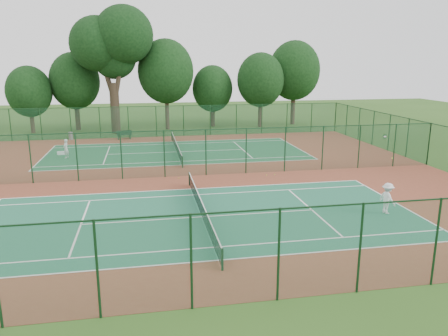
{
  "coord_description": "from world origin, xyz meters",
  "views": [
    {
      "loc": [
        -2.91,
        -31.54,
        8.37
      ],
      "look_at": [
        2.09,
        -4.45,
        1.6
      ],
      "focal_mm": 35.0,
      "sensor_mm": 36.0,
      "label": 1
    }
  ],
  "objects_px": {
    "player_near": "(387,198)",
    "big_tree": "(112,43)",
    "player_far": "(66,149)",
    "trash_bin": "(71,136)",
    "bench": "(124,135)",
    "kit_bag": "(62,153)"
  },
  "relations": [
    {
      "from": "bench",
      "to": "big_tree",
      "type": "relative_size",
      "value": 0.11
    },
    {
      "from": "player_near",
      "to": "big_tree",
      "type": "distance_m",
      "value": 37.29
    },
    {
      "from": "bench",
      "to": "kit_bag",
      "type": "distance_m",
      "value": 9.03
    },
    {
      "from": "big_tree",
      "to": "bench",
      "type": "bearing_deg",
      "value": -78.44
    },
    {
      "from": "player_near",
      "to": "kit_bag",
      "type": "distance_m",
      "value": 28.85
    },
    {
      "from": "player_far",
      "to": "big_tree",
      "type": "relative_size",
      "value": 0.12
    },
    {
      "from": "player_near",
      "to": "player_far",
      "type": "height_order",
      "value": "player_near"
    },
    {
      "from": "player_far",
      "to": "bench",
      "type": "height_order",
      "value": "player_far"
    },
    {
      "from": "player_near",
      "to": "bench",
      "type": "relative_size",
      "value": 1.05
    },
    {
      "from": "player_near",
      "to": "trash_bin",
      "type": "xyz_separation_m",
      "value": [
        -21.13,
        27.88,
        -0.46
      ]
    },
    {
      "from": "bench",
      "to": "player_near",
      "type": "bearing_deg",
      "value": -71.49
    },
    {
      "from": "player_near",
      "to": "bench",
      "type": "bearing_deg",
      "value": 17.53
    },
    {
      "from": "bench",
      "to": "big_tree",
      "type": "height_order",
      "value": "big_tree"
    },
    {
      "from": "bench",
      "to": "kit_bag",
      "type": "bearing_deg",
      "value": -137.66
    },
    {
      "from": "kit_bag",
      "to": "big_tree",
      "type": "height_order",
      "value": "big_tree"
    },
    {
      "from": "trash_bin",
      "to": "bench",
      "type": "relative_size",
      "value": 0.51
    },
    {
      "from": "trash_bin",
      "to": "bench",
      "type": "bearing_deg",
      "value": -6.6
    },
    {
      "from": "player_near",
      "to": "kit_bag",
      "type": "relative_size",
      "value": 2.29
    },
    {
      "from": "big_tree",
      "to": "player_far",
      "type": "bearing_deg",
      "value": -104.97
    },
    {
      "from": "trash_bin",
      "to": "bench",
      "type": "height_order",
      "value": "bench"
    },
    {
      "from": "player_near",
      "to": "big_tree",
      "type": "bearing_deg",
      "value": 15.08
    },
    {
      "from": "bench",
      "to": "kit_bag",
      "type": "relative_size",
      "value": 2.18
    }
  ]
}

